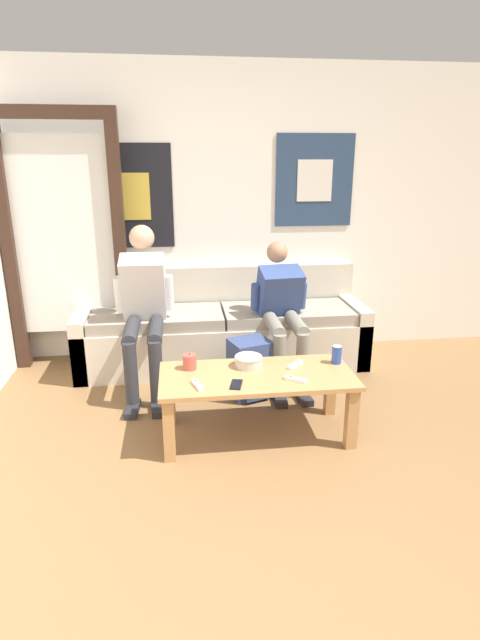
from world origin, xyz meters
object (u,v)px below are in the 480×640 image
object	(u,v)px
person_seated_adult	(144,303)
game_controller_near_left	(295,379)
cell_phone	(236,384)
game_controller_near_right	(197,385)
drink_can_blue	(337,355)
game_controller_far_center	(295,365)
coffee_table	(257,385)
person_seated_teen	(282,308)
pillar_candle	(190,362)
couch	(222,331)
ceramic_bowl	(248,361)
backpack	(251,370)

from	to	relation	value
person_seated_adult	game_controller_near_left	distance (m)	1.44
person_seated_adult	cell_phone	bearing A→B (deg)	-59.98
game_controller_near_right	drink_can_blue	bearing A→B (deg)	14.51
person_seated_adult	game_controller_near_right	distance (m)	1.12
game_controller_far_center	coffee_table	bearing A→B (deg)	-161.83
person_seated_adult	game_controller_near_left	xyz separation A→B (m)	(0.98, -1.03, -0.23)
person_seated_teen	pillar_candle	xyz separation A→B (m)	(-0.77, -0.74, -0.12)
game_controller_near_right	cell_phone	size ratio (longest dim) A/B	1.00
person_seated_adult	person_seated_teen	bearing A→B (deg)	-1.20
couch	ceramic_bowl	world-z (taller)	couch
person_seated_teen	ceramic_bowl	world-z (taller)	person_seated_teen
coffee_table	pillar_candle	distance (m)	0.46
game_controller_far_center	person_seated_adult	bearing A→B (deg)	141.84
coffee_table	backpack	distance (m)	0.59
drink_can_blue	game_controller_far_center	world-z (taller)	drink_can_blue
coffee_table	game_controller_far_center	world-z (taller)	game_controller_far_center
person_seated_adult	drink_can_blue	size ratio (longest dim) A/B	10.15
backpack	drink_can_blue	distance (m)	0.75
game_controller_far_center	game_controller_near_right	bearing A→B (deg)	-161.23
ceramic_bowl	game_controller_far_center	xyz separation A→B (m)	(0.31, -0.04, -0.03)
person_seated_teen	game_controller_far_center	world-z (taller)	person_seated_teen
person_seated_teen	pillar_candle	bearing A→B (deg)	-136.08
person_seated_adult	cell_phone	xyz separation A→B (m)	(0.60, -1.05, -0.24)
backpack	game_controller_near_right	world-z (taller)	game_controller_near_right
coffee_table	pillar_candle	size ratio (longest dim) A/B	11.11
couch	cell_phone	bearing A→B (deg)	-91.70
cell_phone	game_controller_near_left	bearing A→B (deg)	2.14
person_seated_adult	person_seated_teen	xyz separation A→B (m)	(1.10, -0.02, -0.08)
drink_can_blue	game_controller_near_right	distance (m)	0.98
backpack	game_controller_far_center	world-z (taller)	game_controller_far_center
pillar_candle	coffee_table	bearing A→B (deg)	-17.72
drink_can_blue	person_seated_adult	bearing A→B (deg)	149.10
backpack	pillar_candle	distance (m)	0.70
pillar_candle	person_seated_teen	bearing A→B (deg)	43.92
pillar_candle	game_controller_near_left	size ratio (longest dim) A/B	0.82
backpack	game_controller_near_left	distance (m)	0.76
pillar_candle	drink_can_blue	xyz separation A→B (m)	(0.99, -0.03, 0.01)
coffee_table	cell_phone	distance (m)	0.23
game_controller_far_center	cell_phone	world-z (taller)	game_controller_far_center
person_seated_adult	game_controller_far_center	world-z (taller)	person_seated_adult
person_seated_adult	ceramic_bowl	bearing A→B (deg)	-46.89
backpack	pillar_candle	xyz separation A→B (m)	(-0.47, -0.44, 0.27)
coffee_table	person_seated_teen	xyz separation A→B (m)	(0.34, 0.88, 0.24)
person_seated_adult	backpack	size ratio (longest dim) A/B	2.78
person_seated_teen	game_controller_near_left	distance (m)	1.03
coffee_table	person_seated_teen	bearing A→B (deg)	68.67
coffee_table	cell_phone	xyz separation A→B (m)	(-0.15, -0.15, 0.08)
couch	backpack	world-z (taller)	couch
person_seated_teen	drink_can_blue	world-z (taller)	person_seated_teen
backpack	game_controller_near_left	xyz separation A→B (m)	(0.18, -0.71, 0.23)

